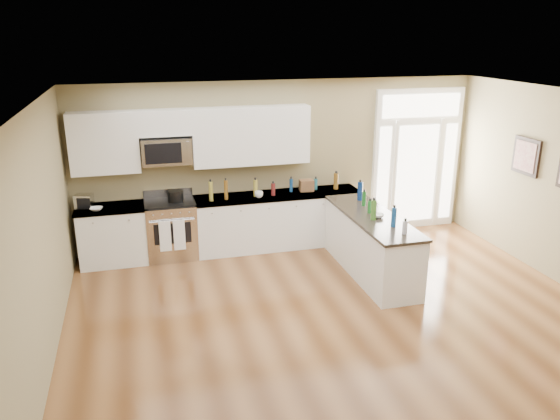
{
  "coord_description": "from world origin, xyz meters",
  "views": [
    {
      "loc": [
        -2.42,
        -4.86,
        3.57
      ],
      "look_at": [
        -0.57,
        2.0,
        1.22
      ],
      "focal_mm": 35.0,
      "sensor_mm": 36.0,
      "label": 1
    }
  ],
  "objects_px": {
    "kitchen_range": "(171,229)",
    "toaster_oven": "(84,201)",
    "stockpot": "(176,196)",
    "peninsula_cabinet": "(370,246)"
  },
  "relations": [
    {
      "from": "peninsula_cabinet",
      "to": "kitchen_range",
      "type": "distance_m",
      "value": 3.23
    },
    {
      "from": "kitchen_range",
      "to": "toaster_oven",
      "type": "xyz_separation_m",
      "value": [
        -1.3,
        0.03,
        0.57
      ]
    },
    {
      "from": "toaster_oven",
      "to": "kitchen_range",
      "type": "bearing_deg",
      "value": 13.04
    },
    {
      "from": "peninsula_cabinet",
      "to": "toaster_oven",
      "type": "xyz_separation_m",
      "value": [
        -4.18,
        1.48,
        0.62
      ]
    },
    {
      "from": "kitchen_range",
      "to": "toaster_oven",
      "type": "relative_size",
      "value": 4.18
    },
    {
      "from": "kitchen_range",
      "to": "stockpot",
      "type": "bearing_deg",
      "value": -6.02
    },
    {
      "from": "peninsula_cabinet",
      "to": "toaster_oven",
      "type": "relative_size",
      "value": 8.98
    },
    {
      "from": "peninsula_cabinet",
      "to": "stockpot",
      "type": "relative_size",
      "value": 9.32
    },
    {
      "from": "stockpot",
      "to": "toaster_oven",
      "type": "distance_m",
      "value": 1.4
    },
    {
      "from": "peninsula_cabinet",
      "to": "kitchen_range",
      "type": "xyz_separation_m",
      "value": [
        -2.89,
        1.45,
        0.04
      ]
    }
  ]
}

